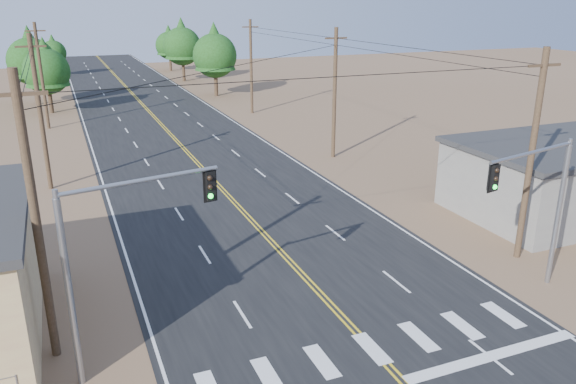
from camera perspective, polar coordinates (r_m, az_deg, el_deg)
road at (r=39.80m, az=-7.73°, el=1.36°), size 15.00×200.00×0.02m
utility_pole_left_near at (r=20.03m, az=-24.24°, el=-2.61°), size 1.80×0.30×10.00m
utility_pole_left_mid at (r=39.42m, az=-23.87°, el=7.41°), size 1.80×0.30×10.00m
utility_pole_left_far at (r=59.21m, az=-23.75°, el=10.79°), size 1.80×0.30×10.00m
utility_pole_right_near at (r=28.18m, az=23.48°, el=3.41°), size 1.80×0.30×10.00m
utility_pole_right_mid at (r=44.12m, az=4.76°, el=10.02°), size 1.80×0.30×10.00m
utility_pole_right_far at (r=62.44m, az=-3.77°, el=12.65°), size 1.80×0.30×10.00m
signal_mast_left at (r=18.66m, az=-17.26°, el=-5.31°), size 5.23×1.24×6.70m
signal_mast_right at (r=24.93m, az=24.39°, el=-0.27°), size 5.22×1.45×6.55m
tree_left_near at (r=67.70m, az=-23.39°, el=11.60°), size 4.94×4.94×8.24m
tree_left_mid at (r=74.24m, az=-24.67°, el=12.41°), size 5.52×5.52×9.20m
tree_left_far at (r=102.25m, az=-22.75°, el=13.14°), size 4.04×4.04×6.73m
tree_right_near at (r=74.57m, az=-7.47°, el=14.02°), size 5.62×5.62×9.36m
tree_right_mid at (r=89.61m, az=-10.73°, el=14.72°), size 5.71×5.71×9.52m
tree_right_far at (r=103.53m, az=-11.99°, el=14.62°), size 4.75×4.75×7.92m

